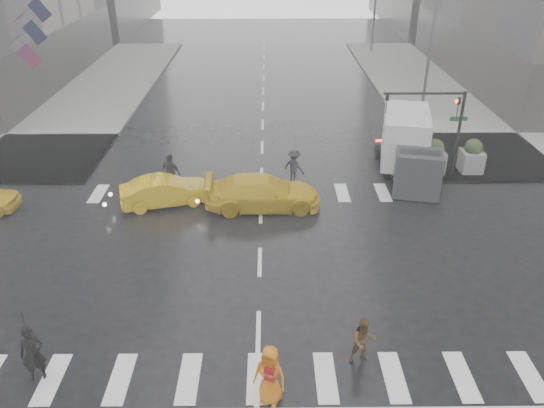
{
  "coord_description": "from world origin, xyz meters",
  "views": [
    {
      "loc": [
        0.33,
        -17.29,
        11.75
      ],
      "look_at": [
        0.5,
        2.0,
        1.51
      ],
      "focal_mm": 35.0,
      "sensor_mm": 36.0,
      "label": 1
    }
  ],
  "objects_px": {
    "pedestrian_brown": "(363,341)",
    "box_truck": "(408,146)",
    "traffic_signal_pole": "(441,117)",
    "taxi_mid": "(166,191)",
    "pedestrian_orange": "(270,375)"
  },
  "relations": [
    {
      "from": "box_truck",
      "to": "pedestrian_brown",
      "type": "bearing_deg",
      "value": -96.55
    },
    {
      "from": "pedestrian_brown",
      "to": "box_truck",
      "type": "distance_m",
      "value": 13.95
    },
    {
      "from": "traffic_signal_pole",
      "to": "taxi_mid",
      "type": "bearing_deg",
      "value": -166.86
    },
    {
      "from": "pedestrian_orange",
      "to": "taxi_mid",
      "type": "bearing_deg",
      "value": 133.44
    },
    {
      "from": "pedestrian_brown",
      "to": "pedestrian_orange",
      "type": "relative_size",
      "value": 0.84
    },
    {
      "from": "pedestrian_orange",
      "to": "taxi_mid",
      "type": "distance_m",
      "value": 12.63
    },
    {
      "from": "pedestrian_orange",
      "to": "pedestrian_brown",
      "type": "bearing_deg",
      "value": 48.93
    },
    {
      "from": "pedestrian_brown",
      "to": "taxi_mid",
      "type": "xyz_separation_m",
      "value": [
        -7.6,
        10.19,
        -0.1
      ]
    },
    {
      "from": "traffic_signal_pole",
      "to": "pedestrian_brown",
      "type": "relative_size",
      "value": 2.88
    },
    {
      "from": "traffic_signal_pole",
      "to": "pedestrian_brown",
      "type": "xyz_separation_m",
      "value": [
        -5.86,
        -13.33,
        -2.43
      ]
    },
    {
      "from": "pedestrian_brown",
      "to": "taxi_mid",
      "type": "relative_size",
      "value": 0.38
    },
    {
      "from": "box_truck",
      "to": "pedestrian_orange",
      "type": "bearing_deg",
      "value": -104.24
    },
    {
      "from": "traffic_signal_pole",
      "to": "box_truck",
      "type": "bearing_deg",
      "value": -175.8
    },
    {
      "from": "pedestrian_brown",
      "to": "box_truck",
      "type": "height_order",
      "value": "box_truck"
    },
    {
      "from": "traffic_signal_pole",
      "to": "pedestrian_brown",
      "type": "height_order",
      "value": "traffic_signal_pole"
    }
  ]
}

